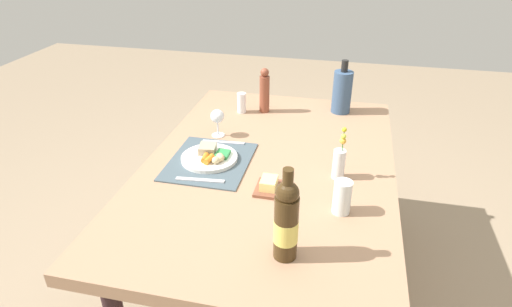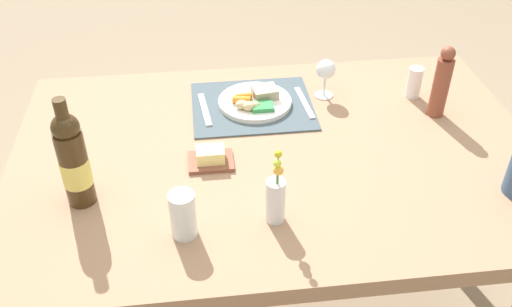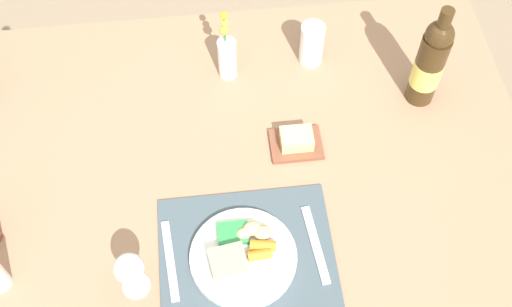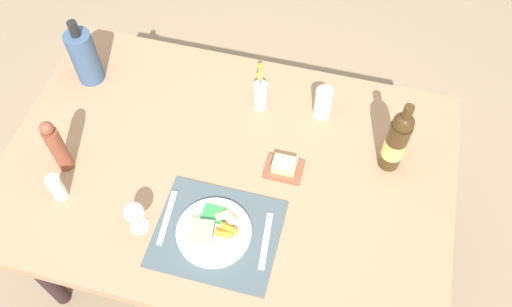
{
  "view_description": "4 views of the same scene",
  "coord_description": "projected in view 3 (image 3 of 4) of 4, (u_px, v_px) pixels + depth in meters",
  "views": [
    {
      "loc": [
        1.55,
        0.3,
        1.66
      ],
      "look_at": [
        0.01,
        -0.05,
        0.78
      ],
      "focal_mm": 30.08,
      "sensor_mm": 36.0,
      "label": 1
    },
    {
      "loc": [
        0.22,
        1.33,
        1.73
      ],
      "look_at": [
        0.07,
        0.09,
        0.79
      ],
      "focal_mm": 39.61,
      "sensor_mm": 36.0,
      "label": 2
    },
    {
      "loc": [
        -0.0,
        -0.82,
        2.07
      ],
      "look_at": [
        0.09,
        0.0,
        0.77
      ],
      "focal_mm": 44.54,
      "sensor_mm": 36.0,
      "label": 3
    },
    {
      "loc": [
        0.34,
        -0.9,
        2.27
      ],
      "look_at": [
        0.1,
        0.04,
        0.79
      ],
      "focal_mm": 36.47,
      "sensor_mm": 36.0,
      "label": 4
    }
  ],
  "objects": [
    {
      "name": "wine_bottle",
      "position": [
        432.0,
        63.0,
        1.57
      ],
      "size": [
        0.08,
        0.08,
        0.31
      ],
      "color": "#3D2B14",
      "rests_on": "dining_table"
    },
    {
      "name": "dinner_plate",
      "position": [
        245.0,
        254.0,
        1.42
      ],
      "size": [
        0.24,
        0.24,
        0.05
      ],
      "color": "white",
      "rests_on": "placemat"
    },
    {
      "name": "ground_plane",
      "position": [
        231.0,
        276.0,
        2.19
      ],
      "size": [
        8.0,
        8.0,
        0.0
      ],
      "primitive_type": "plane",
      "color": "gray"
    },
    {
      "name": "fork",
      "position": [
        172.0,
        260.0,
        1.43
      ],
      "size": [
        0.04,
        0.2,
        0.0
      ],
      "primitive_type": "cube",
      "rotation": [
        0.0,
        0.0,
        0.09
      ],
      "color": "silver",
      "rests_on": "placemat"
    },
    {
      "name": "water_tumbler",
      "position": [
        313.0,
        46.0,
        1.71
      ],
      "size": [
        0.06,
        0.06,
        0.13
      ],
      "color": "silver",
      "rests_on": "dining_table"
    },
    {
      "name": "placemat",
      "position": [
        249.0,
        257.0,
        1.44
      ],
      "size": [
        0.4,
        0.34,
        0.01
      ],
      "primitive_type": "cube",
      "color": "#43525B",
      "rests_on": "dining_table"
    },
    {
      "name": "butter_dish",
      "position": [
        298.0,
        141.0,
        1.59
      ],
      "size": [
        0.13,
        0.1,
        0.05
      ],
      "color": "brown",
      "rests_on": "dining_table"
    },
    {
      "name": "dining_table",
      "position": [
        222.0,
        180.0,
        1.63
      ],
      "size": [
        1.57,
        1.05,
        0.73
      ],
      "color": "#9E775A",
      "rests_on": "ground_plane"
    },
    {
      "name": "knife",
      "position": [
        318.0,
        244.0,
        1.45
      ],
      "size": [
        0.04,
        0.2,
        0.0
      ],
      "primitive_type": "cube",
      "rotation": [
        0.0,
        0.0,
        0.1
      ],
      "color": "silver",
      "rests_on": "placemat"
    },
    {
      "name": "wine_glass",
      "position": [
        132.0,
        269.0,
        1.32
      ],
      "size": [
        0.07,
        0.07,
        0.13
      ],
      "color": "white",
      "rests_on": "dining_table"
    },
    {
      "name": "flower_vase",
      "position": [
        229.0,
        55.0,
        1.67
      ],
      "size": [
        0.05,
        0.05,
        0.22
      ],
      "color": "silver",
      "rests_on": "dining_table"
    }
  ]
}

